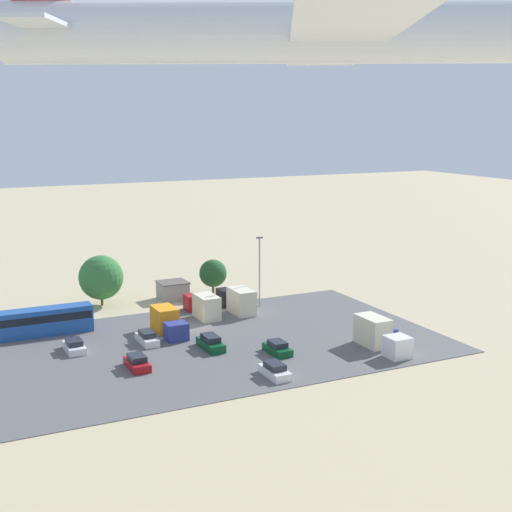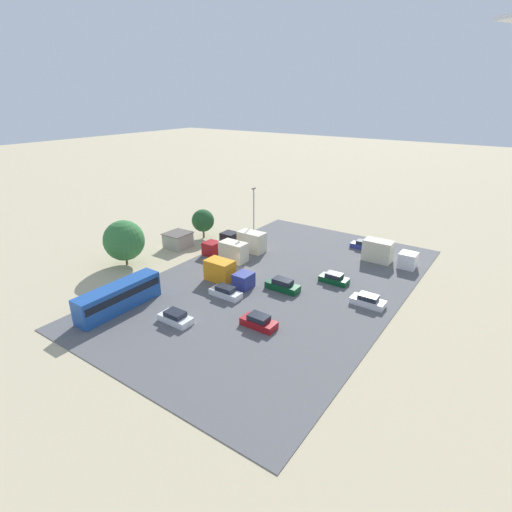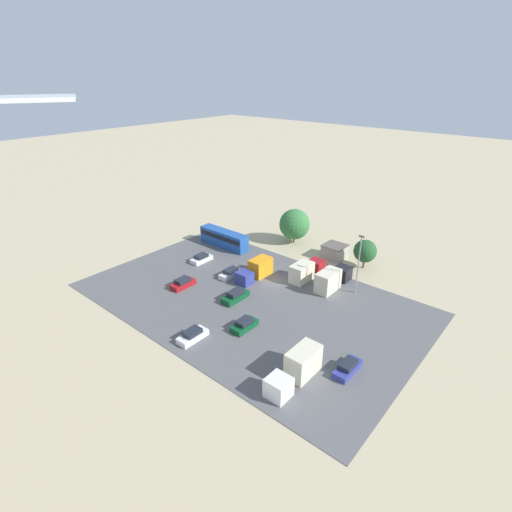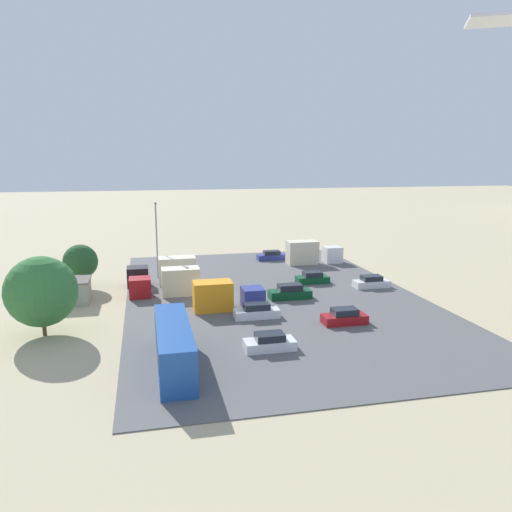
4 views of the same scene
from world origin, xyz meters
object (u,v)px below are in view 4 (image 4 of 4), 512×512
object	(u,v)px
parked_car_6	(257,312)
parked_car_0	(272,256)
parked_truck_0	(224,296)
bus	(174,344)
parked_car_5	(312,278)
parked_car_4	(344,317)
parked_car_2	(371,282)
parked_car_1	(290,292)
parked_truck_2	(166,272)
shed_building	(72,291)
parked_truck_1	(169,283)
parked_car_3	(270,343)
parked_truck_3	(311,253)

from	to	relation	value
parked_car_6	parked_car_0	bearing A→B (deg)	162.54
parked_truck_0	parked_car_6	bearing A→B (deg)	37.23
bus	parked_car_5	world-z (taller)	bus
bus	parked_car_4	bearing A→B (deg)	21.78
parked_car_2	parked_car_4	bearing A→B (deg)	144.72
parked_car_1	parked_truck_0	distance (m)	8.38
parked_truck_2	parked_car_4	bearing A→B (deg)	-140.10
parked_car_0	parked_car_2	distance (m)	20.67
shed_building	parked_truck_1	bearing A→B (deg)	92.90
parked_car_4	parked_car_0	bearing A→B (deg)	-1.53
parked_car_0	parked_car_3	distance (m)	37.47
shed_building	parked_car_4	bearing A→B (deg)	63.18
parked_car_2	parked_car_3	distance (m)	24.35
shed_building	parked_truck_3	xyz separation A→B (m)	(-13.89, 32.61, 0.34)
shed_building	parked_car_2	size ratio (longest dim) A/B	0.98
parked_car_3	parked_car_1	bearing A→B (deg)	157.29
parked_car_1	parked_car_5	world-z (taller)	parked_car_1
parked_car_6	parked_truck_0	distance (m)	4.54
parked_truck_1	parked_truck_2	bearing A→B (deg)	1.21
parked_car_2	parked_car_4	xyz separation A→B (m)	(12.22, -8.64, 0.02)
parked_car_6	parked_truck_3	size ratio (longest dim) A/B	0.54
parked_car_5	parked_truck_0	distance (m)	15.55
shed_building	parked_car_0	xyz separation A→B (m)	(-17.87, 27.52, -0.65)
parked_truck_1	parked_car_6	bearing A→B (deg)	-142.35
shed_building	parked_truck_0	bearing A→B (deg)	68.50
parked_car_1	parked_car_2	world-z (taller)	parked_car_1
parked_car_0	parked_car_2	size ratio (longest dim) A/B	1.05
parked_car_2	parked_truck_2	bearing A→B (deg)	74.21
parked_car_6	parked_truck_2	size ratio (longest dim) A/B	0.53
parked_car_3	parked_truck_0	xyz separation A→B (m)	(-12.03, -1.90, 0.81)
parked_car_3	parked_car_4	distance (m)	9.97
parked_car_5	parked_truck_1	distance (m)	18.30
parked_car_6	parked_truck_3	bearing A→B (deg)	149.84
parked_car_2	parked_car_0	bearing A→B (deg)	22.19
parked_car_4	parked_truck_1	bearing A→B (deg)	48.64
bus	parked_truck_2	world-z (taller)	parked_truck_2
parked_car_4	parked_truck_3	distance (m)	28.03
parked_car_5	parked_car_6	bearing A→B (deg)	140.49
parked_car_0	parked_car_1	world-z (taller)	parked_car_1
parked_car_4	parked_truck_0	xyz separation A→B (m)	(-7.15, -10.59, 0.77)
shed_building	bus	bearing A→B (deg)	26.33
parked_truck_0	parked_truck_1	bearing A→B (deg)	-142.14
shed_building	parked_truck_0	size ratio (longest dim) A/B	0.57
shed_building	parked_car_4	size ratio (longest dim) A/B	0.99
parked_car_5	parked_truck_0	xyz separation A→B (m)	(8.73, -12.84, 0.79)
shed_building	parked_car_6	xyz separation A→B (m)	(9.89, 18.79, -0.63)
parked_truck_0	parked_truck_3	xyz separation A→B (m)	(-20.23, 16.52, 0.19)
parked_car_4	shed_building	bearing A→B (deg)	63.18
parked_car_3	parked_truck_1	distance (m)	20.27
parked_car_4	parked_truck_0	world-z (taller)	parked_truck_0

